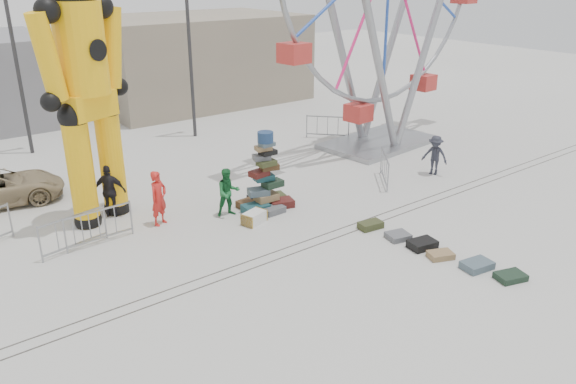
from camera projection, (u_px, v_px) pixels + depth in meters
ground at (324, 255)px, 15.92m from camera, size 90.00×90.00×0.00m
track_line_near at (311, 247)px, 16.36m from camera, size 40.00×0.04×0.01m
track_line_far at (302, 242)px, 16.66m from camera, size 40.00×0.04×0.01m
building_right at (195, 59)px, 33.68m from camera, size 12.00×8.00×5.00m
lamp_post_right at (191, 41)px, 25.58m from camera, size 1.41×0.25×8.00m
lamp_post_left at (16, 49)px, 23.10m from camera, size 1.41×0.25×8.00m
suitcase_tower at (265, 187)px, 18.82m from camera, size 1.93×1.65×2.67m
crash_test_dummy at (86, 86)px, 16.67m from camera, size 3.21×1.71×8.20m
steamer_trunk at (254, 218)px, 17.86m from camera, size 0.90×0.68×0.37m
row_case_0 at (371, 225)px, 17.52m from camera, size 0.81×0.55×0.22m
row_case_1 at (398, 236)px, 16.85m from camera, size 0.78×0.72×0.18m
row_case_2 at (422, 244)px, 16.30m from camera, size 0.88×0.68×0.23m
row_case_3 at (441, 255)px, 15.74m from camera, size 0.81×0.69×0.18m
row_case_4 at (477, 265)px, 15.17m from camera, size 0.90×0.68×0.21m
row_case_5 at (511, 277)px, 14.65m from camera, size 0.88×0.72×0.17m
barricade_dummy_b at (74, 233)px, 16.01m from camera, size 1.98×0.48×1.10m
barricade_dummy_c at (99, 226)px, 16.40m from camera, size 2.00×0.19×1.10m
barricade_wheel_front at (384, 169)px, 21.11m from camera, size 1.35×1.61×1.10m
barricade_wheel_back at (328, 127)px, 26.63m from camera, size 1.44×1.53×1.10m
pedestrian_red at (159, 198)px, 17.54m from camera, size 0.76×0.65×1.77m
pedestrian_green at (228, 192)px, 18.21m from camera, size 0.91×0.79×1.61m
pedestrian_black at (110, 191)px, 18.11m from camera, size 1.06×1.03×1.78m
pedestrian_grey at (435, 155)px, 21.88m from camera, size 0.89×1.15×1.56m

